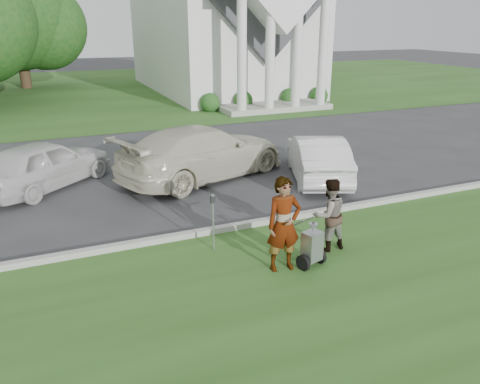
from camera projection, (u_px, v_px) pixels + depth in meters
ground at (210, 245)px, 10.43m from camera, size 120.00×120.00×0.00m
grass_strip at (269, 319)px, 7.83m from camera, size 80.00×7.00×0.01m
church_lawn at (87, 90)px, 33.82m from camera, size 80.00×30.00×0.01m
curb at (202, 232)px, 10.88m from camera, size 80.00×0.18×0.15m
church at (221, 2)px, 31.68m from camera, size 9.19×19.00×24.10m
tree_back at (17, 21)px, 33.33m from camera, size 9.61×7.60×8.89m
striping_cart at (312, 247)px, 9.38m from camera, size 0.76×1.19×1.04m
person_left at (284, 225)px, 9.11m from camera, size 0.73×0.51×1.92m
person_right at (329, 215)px, 9.98m from camera, size 0.81×0.64×1.61m
parking_meter_near at (213, 216)px, 9.94m from camera, size 0.09×0.08×1.29m
car_b at (44, 164)px, 13.81m from camera, size 4.35×4.13×1.46m
car_c at (203, 152)px, 14.71m from camera, size 6.16×4.18×1.66m
car_d at (317, 157)px, 14.65m from camera, size 2.91×4.48×1.40m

